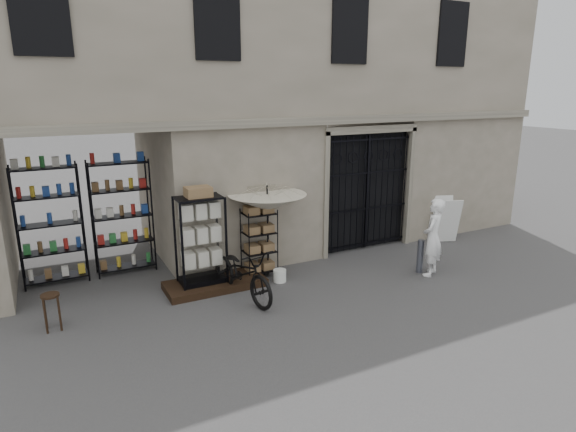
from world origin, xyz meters
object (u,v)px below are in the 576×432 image
wire_rack (259,244)px  bicycle (243,297)px  white_bucket (280,276)px  market_umbrella (267,198)px  shopkeeper (430,274)px  display_cabinet (201,245)px  easel_sign (446,219)px  steel_bollard (420,256)px  wooden_stool (52,311)px

wire_rack → bicycle: size_ratio=0.75×
white_bucket → market_umbrella: bearing=94.5°
market_umbrella → shopkeeper: size_ratio=1.40×
market_umbrella → display_cabinet: bearing=-175.4°
shopkeeper → easel_sign: 2.62m
wire_rack → bicycle: wire_rack is taller
steel_bollard → shopkeeper: bearing=-60.9°
display_cabinet → shopkeeper: display_cabinet is taller
wire_rack → shopkeeper: 3.79m
display_cabinet → wire_rack: bearing=-5.4°
market_umbrella → bicycle: size_ratio=1.20×
display_cabinet → steel_bollard: bearing=-26.1°
market_umbrella → steel_bollard: bearing=-25.5°
display_cabinet → shopkeeper: size_ratio=1.13×
market_umbrella → bicycle: market_umbrella is taller
white_bucket → wooden_stool: wooden_stool is taller
display_cabinet → bicycle: bearing=-63.8°
white_bucket → shopkeeper: 3.30m
bicycle → steel_bollard: bicycle is taller
shopkeeper → white_bucket: bearing=-53.2°
wire_rack → easel_sign: (5.34, -0.04, -0.13)m
wire_rack → easel_sign: wire_rack is taller
bicycle → shopkeeper: 4.16m
display_cabinet → wire_rack: size_ratio=1.28×
display_cabinet → white_bucket: size_ratio=7.06×
shopkeeper → easel_sign: bearing=-174.4°
white_bucket → bicycle: size_ratio=0.14×
display_cabinet → easel_sign: display_cabinet is taller
bicycle → shopkeeper: bearing=-21.6°
steel_bollard → white_bucket: bearing=162.5°
easel_sign → bicycle: bearing=-152.0°
steel_bollard → easel_sign: size_ratio=0.64×
display_cabinet → market_umbrella: 1.70m
wooden_stool → steel_bollard: (7.29, -0.82, 0.04)m
market_umbrella → shopkeeper: bearing=-27.7°
white_bucket → steel_bollard: size_ratio=0.36×
wire_rack → display_cabinet: bearing=174.7°
wire_rack → market_umbrella: size_ratio=0.63×
market_umbrella → wooden_stool: market_umbrella is taller
white_bucket → shopkeeper: (3.09, -1.15, -0.13)m
wooden_stool → display_cabinet: bearing=10.1°
wooden_stool → steel_bollard: bearing=-6.4°
white_bucket → easel_sign: size_ratio=0.23×
display_cabinet → market_umbrella: size_ratio=0.80×
white_bucket → shopkeeper: bearing=-20.4°
white_bucket → bicycle: 1.08m
white_bucket → wooden_stool: size_ratio=0.42×
white_bucket → shopkeeper: white_bucket is taller
white_bucket → wooden_stool: (-4.31, -0.11, 0.21)m
bicycle → steel_bollard: (3.97, -0.55, 0.37)m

